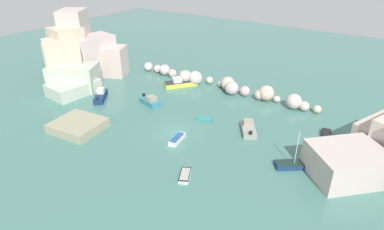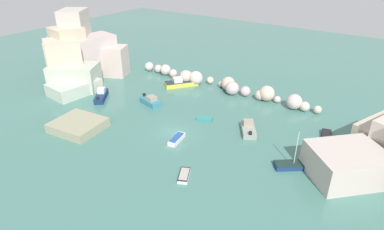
{
  "view_description": "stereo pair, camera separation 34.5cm",
  "coord_description": "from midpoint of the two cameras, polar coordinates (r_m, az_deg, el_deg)",
  "views": [
    {
      "loc": [
        26.18,
        -33.61,
        25.09
      ],
      "look_at": [
        0.0,
        4.66,
        1.0
      ],
      "focal_mm": 30.63,
      "sensor_mm": 36.0,
      "label": 1
    },
    {
      "loc": [
        26.47,
        -33.42,
        25.09
      ],
      "look_at": [
        0.0,
        4.66,
        1.0
      ],
      "focal_mm": 30.63,
      "sensor_mm": 36.0,
      "label": 2
    }
  ],
  "objects": [
    {
      "name": "cove_water",
      "position": [
        49.45,
        -3.25,
        -3.08
      ],
      "size": [
        160.0,
        160.0,
        0.0
      ],
      "primitive_type": "plane",
      "color": "#467A6F",
      "rests_on": "ground"
    },
    {
      "name": "cliff_headland_left",
      "position": [
        72.38,
        -19.4,
        9.19
      ],
      "size": [
        19.85,
        19.84,
        13.63
      ],
      "color": "beige",
      "rests_on": "ground"
    },
    {
      "name": "rock_breakwater",
      "position": [
        63.96,
        4.85,
        5.42
      ],
      "size": [
        38.82,
        4.58,
        2.8
      ],
      "color": "beige",
      "rests_on": "ground"
    },
    {
      "name": "stone_dock",
      "position": [
        52.89,
        -19.42,
        -1.74
      ],
      "size": [
        7.87,
        7.18,
        1.36
      ],
      "primitive_type": "cube",
      "rotation": [
        0.0,
        0.0,
        0.12
      ],
      "color": "#9D9A7C",
      "rests_on": "ground"
    },
    {
      "name": "moored_boat_0",
      "position": [
        58.26,
        -7.45,
        2.39
      ],
      "size": [
        4.47,
        2.86,
        1.71
      ],
      "rotation": [
        0.0,
        0.0,
        6.03
      ],
      "color": "teal",
      "rests_on": "cove_water"
    },
    {
      "name": "moored_boat_1",
      "position": [
        52.83,
        2.0,
        -0.66
      ],
      "size": [
        2.74,
        2.05,
        0.42
      ],
      "rotation": [
        0.0,
        0.0,
        3.51
      ],
      "color": "teal",
      "rests_on": "cove_water"
    },
    {
      "name": "moored_boat_2",
      "position": [
        40.46,
        -1.48,
        -10.44
      ],
      "size": [
        2.36,
        3.1,
        0.47
      ],
      "rotation": [
        0.0,
        0.0,
        5.17
      ],
      "color": "white",
      "rests_on": "cove_water"
    },
    {
      "name": "moored_boat_3",
      "position": [
        50.02,
        9.61,
        -2.33
      ],
      "size": [
        4.01,
        4.77,
        1.69
      ],
      "rotation": [
        0.0,
        0.0,
        2.14
      ],
      "color": "#949890",
      "rests_on": "cove_water"
    },
    {
      "name": "moored_boat_4",
      "position": [
        62.29,
        -15.76,
        3.26
      ],
      "size": [
        4.47,
        5.2,
        1.84
      ],
      "rotation": [
        0.0,
        0.0,
        2.21
      ],
      "color": "navy",
      "rests_on": "cove_water"
    },
    {
      "name": "moored_boat_5",
      "position": [
        54.78,
        -19.29,
        -1.13
      ],
      "size": [
        3.72,
        4.45,
        0.63
      ],
      "rotation": [
        0.0,
        0.0,
        0.96
      ],
      "color": "#CB3F32",
      "rests_on": "cove_water"
    },
    {
      "name": "moored_boat_6",
      "position": [
        52.14,
        22.22,
        -3.21
      ],
      "size": [
        2.13,
        3.33,
        0.57
      ],
      "rotation": [
        0.0,
        0.0,
        4.99
      ],
      "color": "navy",
      "rests_on": "cove_water"
    },
    {
      "name": "moored_boat_7",
      "position": [
        65.87,
        -2.24,
        5.6
      ],
      "size": [
        5.79,
        6.61,
        1.77
      ],
      "rotation": [
        0.0,
        0.0,
        4.06
      ],
      "color": "yellow",
      "rests_on": "cove_water"
    },
    {
      "name": "moored_boat_8",
      "position": [
        47.18,
        -2.85,
        -4.23
      ],
      "size": [
        1.71,
        3.61,
        0.7
      ],
      "rotation": [
        0.0,
        0.0,
        1.74
      ],
      "color": "white",
      "rests_on": "cove_water"
    },
    {
      "name": "moored_boat_9",
      "position": [
        43.91,
        17.12,
        -8.25
      ],
      "size": [
        4.78,
        4.23,
        5.19
      ],
      "rotation": [
        0.0,
        0.0,
        3.8
      ],
      "color": "navy",
      "rests_on": "cove_water"
    }
  ]
}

